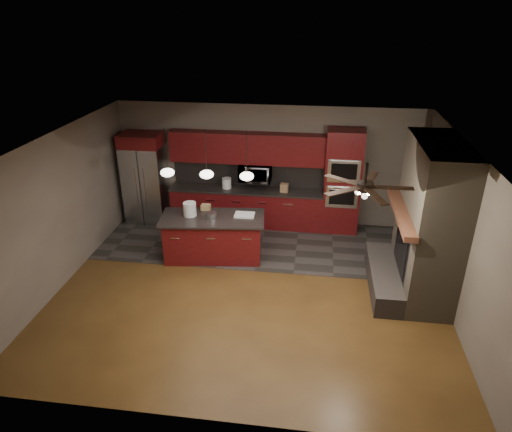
% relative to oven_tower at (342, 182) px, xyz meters
% --- Properties ---
extents(ground, '(7.00, 7.00, 0.00)m').
position_rel_oven_tower_xyz_m(ground, '(-1.70, -2.69, -1.19)').
color(ground, brown).
rests_on(ground, ground).
extents(ceiling, '(7.00, 6.00, 0.02)m').
position_rel_oven_tower_xyz_m(ceiling, '(-1.70, -2.69, 1.61)').
color(ceiling, white).
rests_on(ceiling, back_wall).
extents(back_wall, '(7.00, 0.02, 2.80)m').
position_rel_oven_tower_xyz_m(back_wall, '(-1.70, 0.31, 0.21)').
color(back_wall, '#71685A').
rests_on(back_wall, ground).
extents(right_wall, '(0.02, 6.00, 2.80)m').
position_rel_oven_tower_xyz_m(right_wall, '(1.80, -2.69, 0.21)').
color(right_wall, '#71685A').
rests_on(right_wall, ground).
extents(left_wall, '(0.02, 6.00, 2.80)m').
position_rel_oven_tower_xyz_m(left_wall, '(-5.20, -2.69, 0.21)').
color(left_wall, '#71685A').
rests_on(left_wall, ground).
extents(slate_tile_patch, '(7.00, 2.40, 0.01)m').
position_rel_oven_tower_xyz_m(slate_tile_patch, '(-1.70, -0.89, -1.19)').
color(slate_tile_patch, '#393633').
rests_on(slate_tile_patch, ground).
extents(fireplace_column, '(1.30, 2.10, 2.80)m').
position_rel_oven_tower_xyz_m(fireplace_column, '(1.34, -2.29, 0.11)').
color(fireplace_column, '#675C4A').
rests_on(fireplace_column, ground).
extents(back_cabinetry, '(3.59, 0.64, 2.20)m').
position_rel_oven_tower_xyz_m(back_cabinetry, '(-2.18, 0.05, -0.30)').
color(back_cabinetry, '#601114').
rests_on(back_cabinetry, ground).
extents(oven_tower, '(0.80, 0.63, 2.38)m').
position_rel_oven_tower_xyz_m(oven_tower, '(0.00, 0.00, 0.00)').
color(oven_tower, '#601114').
rests_on(oven_tower, ground).
extents(microwave, '(0.73, 0.41, 0.50)m').
position_rel_oven_tower_xyz_m(microwave, '(-1.98, 0.06, 0.11)').
color(microwave, silver).
rests_on(microwave, back_cabinetry).
extents(refrigerator, '(0.93, 0.75, 2.16)m').
position_rel_oven_tower_xyz_m(refrigerator, '(-4.58, -0.07, -0.11)').
color(refrigerator, silver).
rests_on(refrigerator, ground).
extents(kitchen_island, '(2.18, 1.18, 0.92)m').
position_rel_oven_tower_xyz_m(kitchen_island, '(-2.61, -1.65, -0.73)').
color(kitchen_island, '#601114').
rests_on(kitchen_island, ground).
extents(white_bucket, '(0.34, 0.34, 0.28)m').
position_rel_oven_tower_xyz_m(white_bucket, '(-3.08, -1.62, -0.13)').
color(white_bucket, silver).
rests_on(white_bucket, kitchen_island).
extents(paint_can, '(0.24, 0.24, 0.14)m').
position_rel_oven_tower_xyz_m(paint_can, '(-2.61, -1.71, -0.20)').
color(paint_can, '#A9A9AE').
rests_on(paint_can, kitchen_island).
extents(paint_tray, '(0.40, 0.28, 0.04)m').
position_rel_oven_tower_xyz_m(paint_tray, '(-1.98, -1.49, -0.25)').
color(paint_tray, white).
rests_on(paint_tray, kitchen_island).
extents(cardboard_box, '(0.19, 0.14, 0.12)m').
position_rel_oven_tower_xyz_m(cardboard_box, '(-2.82, -1.31, -0.21)').
color(cardboard_box, '#977D4E').
rests_on(cardboard_box, kitchen_island).
extents(counter_bucket, '(0.26, 0.26, 0.24)m').
position_rel_oven_tower_xyz_m(counter_bucket, '(-2.64, 0.01, -0.17)').
color(counter_bucket, white).
rests_on(counter_bucket, back_cabinetry).
extents(counter_box, '(0.19, 0.16, 0.20)m').
position_rel_oven_tower_xyz_m(counter_box, '(-1.29, -0.04, -0.19)').
color(counter_box, '#99724F').
rests_on(counter_box, back_cabinetry).
extents(pendant_left, '(0.26, 0.26, 0.92)m').
position_rel_oven_tower_xyz_m(pendant_left, '(-3.35, -1.99, 0.77)').
color(pendant_left, black).
rests_on(pendant_left, ceiling).
extents(pendant_center, '(0.26, 0.26, 0.92)m').
position_rel_oven_tower_xyz_m(pendant_center, '(-2.60, -1.99, 0.77)').
color(pendant_center, black).
rests_on(pendant_center, ceiling).
extents(pendant_right, '(0.26, 0.26, 0.92)m').
position_rel_oven_tower_xyz_m(pendant_right, '(-1.85, -1.99, 0.77)').
color(pendant_right, black).
rests_on(pendant_right, ceiling).
extents(ceiling_fan, '(1.27, 1.33, 0.41)m').
position_rel_oven_tower_xyz_m(ceiling_fan, '(0.10, -3.49, 1.27)').
color(ceiling_fan, black).
rests_on(ceiling_fan, ceiling).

